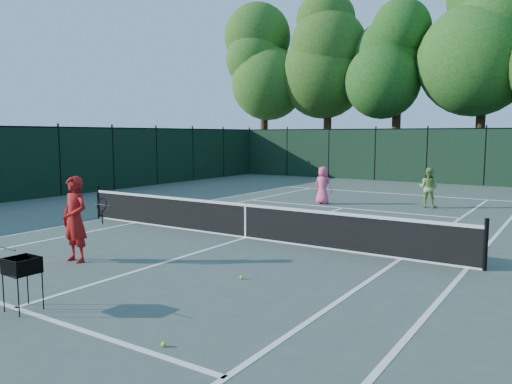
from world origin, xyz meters
The scene contains 21 objects.
ground centered at (0.00, 0.00, 0.00)m, with size 90.00×90.00×0.00m, color #425146.
sideline_doubles_left centered at (-5.49, 0.00, 0.00)m, with size 0.10×23.77×0.01m, color white.
sideline_doubles_right centered at (5.49, 0.00, 0.00)m, with size 0.10×23.77×0.01m, color white.
sideline_singles_left centered at (-4.12, 0.00, 0.00)m, with size 0.10×23.77×0.01m, color white.
sideline_singles_right centered at (4.12, 0.00, 0.00)m, with size 0.10×23.77×0.01m, color white.
baseline_far centered at (0.00, 11.88, 0.00)m, with size 10.97×0.10×0.01m, color white.
service_line_near centered at (0.00, -6.40, 0.00)m, with size 8.23×0.10×0.01m, color white.
service_line_far centered at (0.00, 6.40, 0.00)m, with size 8.23×0.10×0.01m, color white.
center_service_line centered at (0.00, 0.00, 0.00)m, with size 0.10×12.80×0.01m, color white.
tennis_net centered at (0.00, 0.00, 0.48)m, with size 11.69×0.09×1.06m.
fence_far centered at (0.00, 18.00, 1.50)m, with size 24.00×0.05×3.00m, color black.
tree_0 centered at (-13.00, 21.50, 8.16)m, with size 6.40×6.40×13.14m.
tree_1 centered at (-8.00, 22.00, 8.69)m, with size 6.80×6.80×13.98m.
tree_2 centered at (-3.00, 21.80, 7.73)m, with size 6.00×6.00×12.40m.
tree_3 centered at (2.00, 22.30, 9.01)m, with size 7.00×7.00×14.45m.
coach centered at (-1.65, -4.01, 0.92)m, with size 0.93×0.63×1.83m.
player_pink centered at (-1.13, 7.01, 0.73)m, with size 0.73×0.49×1.47m.
player_green centered at (2.57, 8.32, 0.74)m, with size 0.75×0.60×1.49m.
ball_hopper centered at (0.22, -6.38, 0.70)m, with size 0.47×0.47×0.84m.
loose_ball_near_cart centered at (2.96, -6.18, 0.03)m, with size 0.07×0.07×0.07m, color #C3E42E.
loose_ball_midcourt centered at (2.07, -3.16, 0.03)m, with size 0.07×0.07×0.07m, color #D3F131.
Camera 1 is at (7.30, -10.65, 2.71)m, focal length 35.00 mm.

